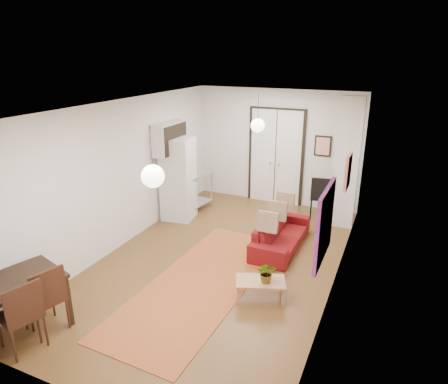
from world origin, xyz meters
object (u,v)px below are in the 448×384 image
at_px(kitchen_counter, 189,188).
at_px(dining_chair_far, 25,304).
at_px(sofa, 281,234).
at_px(fridge, 178,179).
at_px(dining_chair_near, 48,289).
at_px(dining_table, 2,291).
at_px(black_side_chair, 322,192).
at_px(coffee_table, 260,283).

distance_m(kitchen_counter, dining_chair_far, 4.98).
xyz_separation_m(sofa, fridge, (-2.63, 0.49, 0.68)).
distance_m(fridge, dining_chair_far, 4.60).
distance_m(kitchen_counter, dining_chair_near, 4.59).
height_order(dining_table, black_side_chair, black_side_chair).
height_order(dining_table, dining_chair_near, dining_chair_near).
height_order(coffee_table, black_side_chair, black_side_chair).
relative_size(sofa, dining_chair_near, 1.84).
distance_m(coffee_table, dining_chair_near, 3.13).
height_order(kitchen_counter, fridge, fridge).
xyz_separation_m(sofa, dining_chair_far, (-2.31, -4.08, 0.32)).
distance_m(sofa, dining_chair_far, 4.70).
height_order(dining_table, dining_chair_far, dining_chair_far).
xyz_separation_m(dining_chair_near, dining_chair_far, (0.00, -0.39, 0.00)).
relative_size(dining_chair_near, dining_chair_far, 1.00).
bearing_deg(dining_chair_near, coffee_table, 142.68).
relative_size(coffee_table, dining_table, 0.52).
bearing_deg(coffee_table, fridge, 140.17).
relative_size(kitchen_counter, dining_chair_near, 1.29).
relative_size(coffee_table, dining_chair_near, 0.85).
relative_size(coffee_table, black_side_chair, 0.84).
relative_size(dining_chair_near, black_side_chair, 0.99).
xyz_separation_m(sofa, kitchen_counter, (-2.58, 0.89, 0.35)).
bearing_deg(fridge, dining_chair_far, -94.02).
bearing_deg(dining_table, coffee_table, 38.35).
bearing_deg(dining_table, sofa, 57.51).
distance_m(sofa, dining_table, 4.94).
bearing_deg(dining_chair_near, sofa, 165.08).
height_order(coffee_table, dining_chair_far, dining_chair_far).
distance_m(dining_chair_near, dining_chair_far, 0.39).
bearing_deg(fridge, dining_chair_near, -93.65).
bearing_deg(dining_chair_near, dining_chair_far, 17.15).
relative_size(sofa, fridge, 0.99).
xyz_separation_m(coffee_table, dining_chair_near, (-2.53, -1.81, 0.30)).
distance_m(fridge, dining_table, 4.65).
xyz_separation_m(coffee_table, dining_table, (-2.86, -2.26, 0.44)).
distance_m(dining_table, dining_chair_far, 0.36).
relative_size(dining_table, dining_chair_near, 1.64).
xyz_separation_m(fridge, dining_chair_near, (0.32, -4.19, -0.36)).
bearing_deg(sofa, kitchen_counter, 71.69).
height_order(sofa, dining_chair_near, dining_chair_near).
bearing_deg(coffee_table, dining_chair_far, -139.03).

